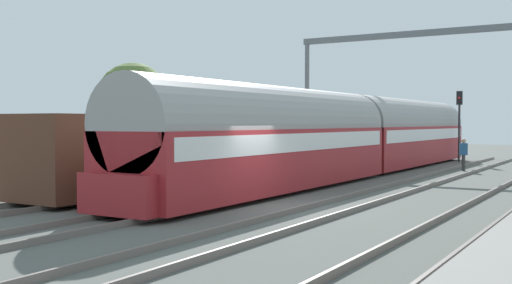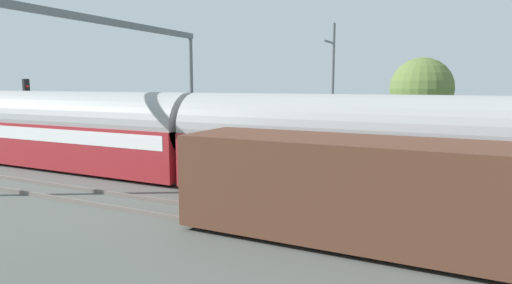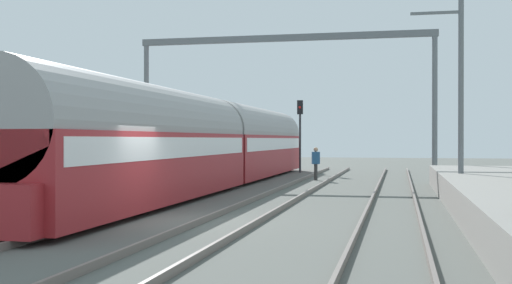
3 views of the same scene
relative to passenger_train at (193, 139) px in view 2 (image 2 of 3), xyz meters
name	(u,v)px [view 2 (image 2 of 3)]	position (x,y,z in m)	size (l,w,h in m)	color
ground	(496,204)	(1.99, -11.83, -1.97)	(120.00, 120.00, 0.00)	#545853
track_far_west	(511,263)	(-3.99, -11.83, -1.89)	(1.52, 60.00, 0.16)	slate
track_west	(500,217)	(0.00, -11.83, -1.89)	(1.51, 60.00, 0.16)	slate
track_east	(493,190)	(3.99, -11.83, -1.89)	(1.51, 60.00, 0.16)	slate
track_far_east	(488,172)	(7.97, -11.83, -1.89)	(1.52, 60.00, 0.16)	slate
platform	(447,151)	(11.79, -9.83, -1.52)	(4.40, 28.00, 0.90)	gray
passenger_train	(193,139)	(0.00, 0.00, 0.00)	(2.93, 32.85, 3.82)	maroon
freight_car	(417,196)	(-3.99, -9.65, -0.50)	(2.80, 13.00, 2.70)	#563323
person_crossing	(149,141)	(3.91, 5.80, -0.94)	(0.45, 0.35, 1.73)	#373737
railway_signal_far	(28,106)	(1.92, 13.48, 1.03)	(0.36, 0.30, 4.66)	#2D2D33
catenary_gantry	(105,55)	(1.99, 6.96, 3.92)	(16.36, 0.28, 7.86)	slate
catenary_pole_east_mid	(332,87)	(10.32, -3.22, 2.18)	(1.90, 0.20, 8.00)	slate
tree_east_background	(421,89)	(17.11, -7.75, 2.04)	(4.37, 4.37, 6.21)	#4C3826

